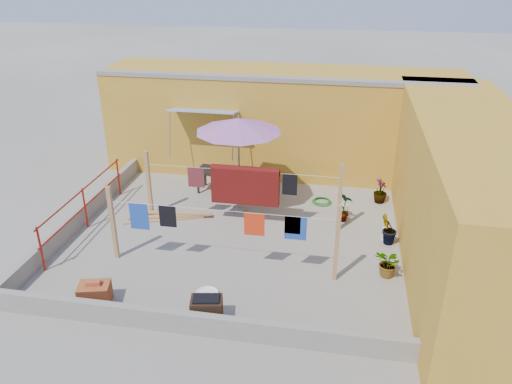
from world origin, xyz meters
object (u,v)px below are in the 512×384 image
white_basin (207,294)px  plant_back_a (266,188)px  patio_umbrella (239,126)px  water_jug_b (344,210)px  brazier (207,309)px  outdoor_table (222,173)px  green_hose (322,201)px  water_jug_a (387,234)px  brick_stack (95,294)px

white_basin → plant_back_a: (0.46, 4.67, 0.33)m
white_basin → plant_back_a: plant_back_a is taller
patio_umbrella → water_jug_b: 3.61m
brazier → white_basin: 0.80m
outdoor_table → plant_back_a: 1.40m
brazier → plant_back_a: 5.43m
white_basin → plant_back_a: size_ratio=0.65×
green_hose → patio_umbrella: bearing=-159.1°
outdoor_table → water_jug_a: (4.65, -1.97, -0.45)m
brazier → green_hose: (1.86, 5.50, -0.22)m
outdoor_table → green_hose: (2.96, -0.20, -0.58)m
brazier → water_jug_a: 5.15m
water_jug_a → plant_back_a: 3.71m
patio_umbrella → brick_stack: size_ratio=3.91×
brick_stack → brazier: (2.34, -0.12, 0.03)m
patio_umbrella → green_hose: bearing=20.9°
plant_back_a → outdoor_table: bearing=168.3°
outdoor_table → brick_stack: size_ratio=2.15×
water_jug_a → water_jug_b: size_ratio=0.95×
brick_stack → patio_umbrella: bearing=66.2°
plant_back_a → water_jug_b: bearing=-15.9°
green_hose → water_jug_b: bearing=-49.1°
green_hose → water_jug_a: bearing=-46.4°
brazier → white_basin: (-0.20, 0.75, -0.22)m
patio_umbrella → water_jug_b: size_ratio=7.21×
patio_umbrella → outdoor_table: patio_umbrella is taller
brazier → water_jug_b: brazier is taller
water_jug_b → water_jug_a: bearing=-44.7°
white_basin → water_jug_b: bearing=56.4°
brazier → plant_back_a: bearing=87.3°
water_jug_b → outdoor_table: bearing=165.7°
brazier → patio_umbrella: bearing=94.2°
brick_stack → water_jug_a: (5.89, 3.61, -0.07)m
outdoor_table → white_basin: 5.07m
patio_umbrella → water_jug_b: (2.83, 0.13, -2.25)m
outdoor_table → white_basin: bearing=-79.7°
white_basin → water_jug_a: water_jug_a is taller
brick_stack → water_jug_b: (4.83, 4.67, -0.06)m
white_basin → plant_back_a: 4.71m
green_hose → brazier: bearing=-108.7°
brazier → white_basin: bearing=105.3°
brick_stack → plant_back_a: size_ratio=0.94×
outdoor_table → brazier: (1.10, -5.70, -0.35)m
outdoor_table → plant_back_a: size_ratio=2.03×
brick_stack → green_hose: (4.20, 5.38, -0.19)m
white_basin → plant_back_a: bearing=84.4°
patio_umbrella → white_basin: patio_umbrella is taller
green_hose → plant_back_a: 1.65m
brick_stack → green_hose: brick_stack is taller
patio_umbrella → brazier: patio_umbrella is taller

